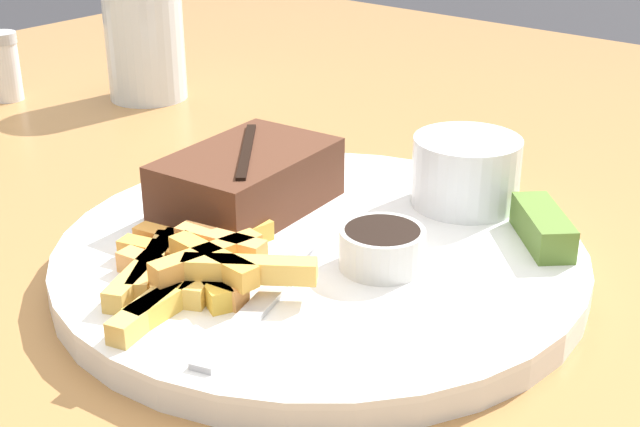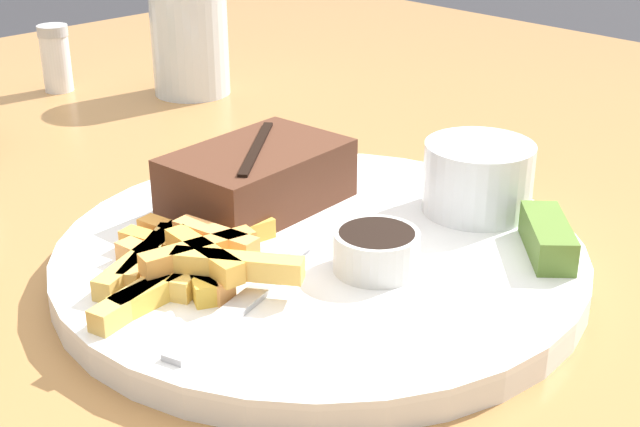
{
  "view_description": "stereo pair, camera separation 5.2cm",
  "coord_description": "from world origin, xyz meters",
  "px_view_note": "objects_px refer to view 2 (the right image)",
  "views": [
    {
      "loc": [
        -0.37,
        -0.3,
        1.0
      ],
      "look_at": [
        0.0,
        0.0,
        0.78
      ],
      "focal_mm": 50.0,
      "sensor_mm": 36.0,
      "label": 1
    },
    {
      "loc": [
        -0.33,
        -0.34,
        1.0
      ],
      "look_at": [
        0.0,
        0.0,
        0.78
      ],
      "focal_mm": 50.0,
      "sensor_mm": 36.0,
      "label": 2
    }
  ],
  "objects_px": {
    "coleslaw_cup": "(478,173)",
    "salt_shaker": "(56,58)",
    "steak_portion": "(257,178)",
    "dinner_plate": "(320,258)",
    "dipping_sauce_cup": "(373,250)",
    "fork_utensil": "(243,303)",
    "drinking_glass": "(190,38)",
    "pickle_spear": "(548,237)"
  },
  "relations": [
    {
      "from": "coleslaw_cup",
      "to": "dipping_sauce_cup",
      "type": "distance_m",
      "value": 0.11
    },
    {
      "from": "dinner_plate",
      "to": "fork_utensil",
      "type": "distance_m",
      "value": 0.08
    },
    {
      "from": "dinner_plate",
      "to": "salt_shaker",
      "type": "bearing_deg",
      "value": 79.76
    },
    {
      "from": "dinner_plate",
      "to": "dipping_sauce_cup",
      "type": "xyz_separation_m",
      "value": [
        -0.0,
        -0.04,
        0.02
      ]
    },
    {
      "from": "dipping_sauce_cup",
      "to": "fork_utensil",
      "type": "distance_m",
      "value": 0.08
    },
    {
      "from": "dipping_sauce_cup",
      "to": "dinner_plate",
      "type": "bearing_deg",
      "value": 86.59
    },
    {
      "from": "steak_portion",
      "to": "salt_shaker",
      "type": "xyz_separation_m",
      "value": [
        0.07,
        0.39,
        -0.0
      ]
    },
    {
      "from": "drinking_glass",
      "to": "coleslaw_cup",
      "type": "bearing_deg",
      "value": -99.54
    },
    {
      "from": "dinner_plate",
      "to": "fork_utensil",
      "type": "xyz_separation_m",
      "value": [
        -0.08,
        -0.02,
        0.01
      ]
    },
    {
      "from": "dinner_plate",
      "to": "steak_portion",
      "type": "xyz_separation_m",
      "value": [
        0.01,
        0.07,
        0.03
      ]
    },
    {
      "from": "coleslaw_cup",
      "to": "steak_portion",
      "type": "bearing_deg",
      "value": 133.07
    },
    {
      "from": "salt_shaker",
      "to": "drinking_glass",
      "type": "bearing_deg",
      "value": -47.62
    },
    {
      "from": "dipping_sauce_cup",
      "to": "fork_utensil",
      "type": "bearing_deg",
      "value": 165.07
    },
    {
      "from": "steak_portion",
      "to": "dipping_sauce_cup",
      "type": "bearing_deg",
      "value": -96.69
    },
    {
      "from": "fork_utensil",
      "to": "salt_shaker",
      "type": "relative_size",
      "value": 2.02
    },
    {
      "from": "steak_portion",
      "to": "dinner_plate",
      "type": "bearing_deg",
      "value": -98.81
    },
    {
      "from": "pickle_spear",
      "to": "drinking_glass",
      "type": "relative_size",
      "value": 0.54
    },
    {
      "from": "dipping_sauce_cup",
      "to": "salt_shaker",
      "type": "distance_m",
      "value": 0.51
    },
    {
      "from": "coleslaw_cup",
      "to": "drinking_glass",
      "type": "relative_size",
      "value": 0.64
    },
    {
      "from": "steak_portion",
      "to": "pickle_spear",
      "type": "bearing_deg",
      "value": -65.91
    },
    {
      "from": "pickle_spear",
      "to": "coleslaw_cup",
      "type": "bearing_deg",
      "value": 72.51
    },
    {
      "from": "pickle_spear",
      "to": "steak_portion",
      "type": "bearing_deg",
      "value": 114.09
    },
    {
      "from": "coleslaw_cup",
      "to": "drinking_glass",
      "type": "height_order",
      "value": "drinking_glass"
    },
    {
      "from": "dipping_sauce_cup",
      "to": "fork_utensil",
      "type": "relative_size",
      "value": 0.37
    },
    {
      "from": "dinner_plate",
      "to": "dipping_sauce_cup",
      "type": "relative_size",
      "value": 6.51
    },
    {
      "from": "salt_shaker",
      "to": "dinner_plate",
      "type": "bearing_deg",
      "value": -100.24
    },
    {
      "from": "fork_utensil",
      "to": "salt_shaker",
      "type": "bearing_deg",
      "value": 54.36
    },
    {
      "from": "steak_portion",
      "to": "pickle_spear",
      "type": "distance_m",
      "value": 0.19
    },
    {
      "from": "drinking_glass",
      "to": "salt_shaker",
      "type": "height_order",
      "value": "drinking_glass"
    },
    {
      "from": "dinner_plate",
      "to": "pickle_spear",
      "type": "height_order",
      "value": "pickle_spear"
    },
    {
      "from": "steak_portion",
      "to": "drinking_glass",
      "type": "bearing_deg",
      "value": 60.61
    },
    {
      "from": "coleslaw_cup",
      "to": "salt_shaker",
      "type": "bearing_deg",
      "value": 92.88
    },
    {
      "from": "dinner_plate",
      "to": "steak_portion",
      "type": "height_order",
      "value": "steak_portion"
    },
    {
      "from": "dinner_plate",
      "to": "steak_portion",
      "type": "distance_m",
      "value": 0.08
    },
    {
      "from": "salt_shaker",
      "to": "dipping_sauce_cup",
      "type": "bearing_deg",
      "value": -99.64
    },
    {
      "from": "coleslaw_cup",
      "to": "fork_utensil",
      "type": "height_order",
      "value": "coleslaw_cup"
    },
    {
      "from": "fork_utensil",
      "to": "dipping_sauce_cup",
      "type": "bearing_deg",
      "value": -31.9
    },
    {
      "from": "dinner_plate",
      "to": "salt_shaker",
      "type": "distance_m",
      "value": 0.46
    },
    {
      "from": "fork_utensil",
      "to": "salt_shaker",
      "type": "height_order",
      "value": "salt_shaker"
    },
    {
      "from": "pickle_spear",
      "to": "dinner_plate",
      "type": "bearing_deg",
      "value": 130.68
    },
    {
      "from": "drinking_glass",
      "to": "dipping_sauce_cup",
      "type": "bearing_deg",
      "value": -113.6
    },
    {
      "from": "dinner_plate",
      "to": "fork_utensil",
      "type": "height_order",
      "value": "fork_utensil"
    }
  ]
}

